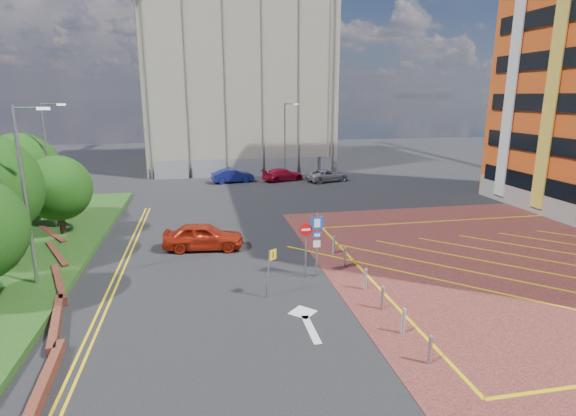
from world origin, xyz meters
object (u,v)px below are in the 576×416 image
object	(u,v)px
tree_d	(21,171)
car_red_left	(203,236)
tree_c	(58,188)
sign_cluster	(313,239)
car_silver_back	(327,175)
lamp_left_far	(49,160)
car_blue_back	(233,176)
lamp_left_near	(26,190)
warning_sign	(270,267)
car_red_back	(283,175)
lamp_back	(286,138)

from	to	relation	value
tree_d	car_red_left	world-z (taller)	tree_d
tree_c	sign_cluster	bearing A→B (deg)	-33.16
sign_cluster	car_silver_back	xyz separation A→B (m)	(7.72, 24.52, -1.33)
lamp_left_far	tree_c	bearing A→B (deg)	-65.29
tree_d	car_silver_back	distance (m)	27.71
car_blue_back	car_silver_back	distance (m)	9.82
lamp_left_near	warning_sign	world-z (taller)	lamp_left_near
lamp_left_far	warning_sign	bearing A→B (deg)	-46.45
tree_d	car_red_left	xyz separation A→B (m)	(11.60, -6.81, -3.09)
sign_cluster	car_red_back	world-z (taller)	sign_cluster
tree_d	car_red_back	xyz separation A→B (m)	(20.06, 13.77, -3.22)
lamp_back	tree_c	bearing A→B (deg)	-134.32
warning_sign	car_silver_back	size ratio (longest dim) A/B	0.50
lamp_left_far	sign_cluster	world-z (taller)	lamp_left_far
sign_cluster	car_blue_back	world-z (taller)	sign_cluster
tree_d	lamp_back	xyz separation A→B (m)	(20.58, 15.00, 0.49)
warning_sign	car_blue_back	size ratio (longest dim) A/B	0.53
lamp_left_far	car_red_back	bearing A→B (deg)	39.40
lamp_left_far	car_silver_back	size ratio (longest dim) A/B	1.77
tree_c	tree_d	distance (m)	4.30
car_red_left	car_silver_back	distance (m)	23.24
car_silver_back	sign_cluster	bearing A→B (deg)	144.83
lamp_back	car_silver_back	bearing A→B (deg)	-32.38
lamp_left_near	warning_sign	distance (m)	11.20
tree_d	lamp_left_far	size ratio (longest dim) A/B	0.76
warning_sign	car_blue_back	distance (m)	27.74
tree_c	lamp_back	bearing A→B (deg)	45.68
car_red_left	car_red_back	distance (m)	22.25
lamp_left_far	car_red_back	distance (m)	23.61
sign_cluster	car_blue_back	distance (m)	25.90
lamp_left_near	lamp_left_far	bearing A→B (deg)	101.31
car_red_back	car_silver_back	distance (m)	4.63
tree_c	sign_cluster	world-z (taller)	tree_c
car_blue_back	lamp_left_far	bearing A→B (deg)	129.76
sign_cluster	car_red_back	size ratio (longest dim) A/B	0.71
lamp_back	car_red_back	world-z (taller)	lamp_back
lamp_back	car_red_back	size ratio (longest dim) A/B	1.79
car_red_left	car_red_back	bearing A→B (deg)	-15.90
lamp_left_near	car_red_back	bearing A→B (deg)	57.17
tree_d	car_silver_back	world-z (taller)	tree_d
tree_d	lamp_back	size ratio (longest dim) A/B	0.76
car_red_left	car_silver_back	size ratio (longest dim) A/B	1.02
lamp_left_far	sign_cluster	bearing A→B (deg)	-36.82
tree_d	sign_cluster	bearing A→B (deg)	-35.58
tree_c	warning_sign	bearing A→B (deg)	-43.87
lamp_left_far	lamp_back	distance (m)	24.46
warning_sign	sign_cluster	bearing A→B (deg)	38.90
car_blue_back	car_silver_back	bearing A→B (deg)	-106.97
tree_c	car_silver_back	bearing A→B (deg)	35.77
tree_d	car_silver_back	size ratio (longest dim) A/B	1.35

